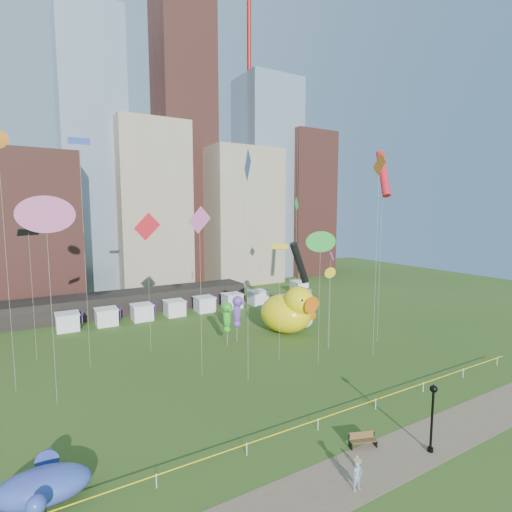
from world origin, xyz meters
TOP-DOWN VIEW (x-y plane):
  - ground at (0.00, 0.00)m, footprint 160.00×160.00m
  - footpath at (0.00, -5.00)m, footprint 70.00×4.00m
  - skyline at (2.25, 61.06)m, footprint 101.00×23.00m
  - crane_right at (30.89, 64.00)m, footprint 23.00×1.00m
  - pavilion at (-4.00, 42.00)m, footprint 38.00×6.00m
  - vendor_tents at (1.02, 36.00)m, footprint 33.24×2.80m
  - caution_tape at (0.00, 0.00)m, footprint 50.00×0.06m
  - big_duck at (11.34, 20.02)m, footprint 7.63×9.10m
  - small_duck at (14.07, 20.62)m, footprint 3.64×4.36m
  - seahorse_green at (2.19, 19.71)m, footprint 1.39×1.68m
  - seahorse_purple at (3.86, 20.34)m, footprint 1.60×1.85m
  - whale_inflatable at (-17.67, 2.21)m, footprint 5.26×6.42m
  - park_bench at (1.33, -3.11)m, footprint 1.96×1.20m
  - lamppost at (4.85, -5.83)m, footprint 0.50×0.50m
  - box_truck at (26.92, 38.42)m, footprint 3.52×6.24m
  - woman at (-2.03, -6.00)m, footprint 0.67×0.46m
  - toddler at (-0.58, -4.52)m, footprint 0.28×0.21m
  - kite_0 at (18.87, 11.59)m, footprint 2.31×3.41m
  - kite_1 at (-3.71, 13.35)m, footprint 1.39×2.22m
  - kite_2 at (16.72, 25.01)m, footprint 3.90×1.75m
  - kite_3 at (8.01, 9.76)m, footprint 2.12×0.94m
  - kite_4 at (12.46, 13.33)m, footprint 1.27×0.32m
  - kite_5 at (-0.45, 9.83)m, footprint 0.88×2.75m
  - kite_6 at (14.74, 8.44)m, footprint 0.69×2.37m
  - kite_7 at (11.97, 12.64)m, footprint 2.16×2.72m
  - kite_8 at (-6.33, 22.44)m, footprint 2.47×1.99m
  - kite_9 at (-16.43, 13.86)m, footprint 2.95×0.93m
  - kite_10 at (-17.78, 25.56)m, footprint 2.10×1.59m
  - kite_11 at (17.27, 26.61)m, footprint 1.64×1.28m
  - kite_12 at (4.95, 12.63)m, footprint 1.47×1.45m
  - kite_13 at (-13.00, 21.04)m, footprint 2.01×0.46m

SIDE VIEW (x-z plane):
  - ground at x=0.00m, z-range 0.00..0.00m
  - footpath at x=0.00m, z-range 0.00..0.02m
  - toddler at x=-0.58m, z-range 0.02..0.78m
  - park_bench at x=1.33m, z-range 0.05..1.00m
  - caution_tape at x=0.00m, z-range 0.23..1.13m
  - woman at x=-2.03m, z-range 0.02..1.77m
  - whale_inflatable at x=-17.67m, z-range -0.09..2.10m
  - vendor_tents at x=1.02m, z-range -0.09..2.31m
  - box_truck at x=26.92m, z-range 0.03..2.54m
  - small_duck at x=14.07m, z-range -0.13..2.99m
  - pavilion at x=-4.00m, z-range 0.00..3.20m
  - lamppost at x=4.85m, z-range 0.53..5.31m
  - big_duck at x=11.34m, z-range -0.27..6.25m
  - seahorse_green at x=2.19m, z-range 1.09..6.41m
  - seahorse_purple at x=3.86m, z-range 1.25..7.04m
  - kite_2 at x=16.72m, z-range 2.64..14.32m
  - kite_4 at x=12.46m, z-range 4.11..13.67m
  - kite_7 at x=11.97m, z-range 5.30..16.92m
  - kite_12 at x=4.95m, z-range 5.89..18.55m
  - kite_3 at x=8.01m, z-range 5.94..19.99m
  - kite_10 at x=-17.78m, z-range 6.66..20.96m
  - kite_8 at x=-6.33m, z-range 6.22..22.18m
  - kite_1 at x=-3.71m, z-range 6.69..23.24m
  - kite_9 at x=-16.43m, z-range 7.16..24.44m
  - kite_11 at x=17.27m, z-range 7.49..25.67m
  - kite_5 at x=-0.45m, z-range 8.95..30.56m
  - kite_6 at x=14.74m, z-range 9.29..31.54m
  - kite_0 at x=18.87m, z-range 8.82..32.15m
  - skyline at x=2.25m, z-range -12.56..55.44m
  - kite_13 at x=-13.00m, z-range 10.85..34.03m
  - crane_right at x=30.89m, z-range 8.90..84.90m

